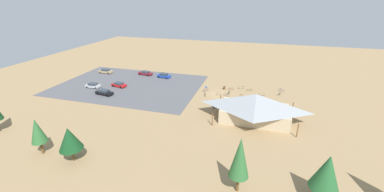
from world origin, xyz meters
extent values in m
plane|color=#9E7F56|center=(0.00, 0.00, 0.00)|extent=(160.00, 160.00, 0.00)
cube|color=#56565B|center=(26.43, -0.15, 0.03)|extent=(40.86, 28.76, 0.05)
cube|color=#C6B28E|center=(-9.69, 11.77, 1.43)|extent=(13.83, 7.67, 2.86)
pyramid|color=#93999E|center=(-9.69, 11.77, 4.33)|extent=(16.29, 10.12, 2.94)
cylinder|color=brown|center=(-17.66, 6.89, 1.43)|extent=(0.20, 0.20, 2.86)
cylinder|color=brown|center=(-1.73, 6.89, 1.43)|extent=(0.20, 0.20, 2.86)
cylinder|color=brown|center=(-17.66, 16.65, 1.43)|extent=(0.20, 0.20, 2.86)
cylinder|color=brown|center=(-1.73, 16.65, 1.43)|extent=(0.20, 0.20, 2.86)
cylinder|color=brown|center=(-0.88, -4.34, 0.45)|extent=(0.60, 0.60, 0.90)
cylinder|color=#99999E|center=(3.36, 0.28, 1.10)|extent=(0.08, 0.08, 2.20)
cube|color=#1959B2|center=(3.36, 0.28, 1.90)|extent=(0.56, 0.04, 0.40)
cylinder|color=brown|center=(-8.47, 33.02, 1.25)|extent=(0.43, 0.43, 2.50)
cone|color=#2D6633|center=(-8.47, 33.02, 5.37)|extent=(2.65, 2.65, 5.74)
cylinder|color=brown|center=(17.24, 33.68, 1.09)|extent=(0.37, 0.37, 2.18)
cone|color=#14421E|center=(17.24, 33.68, 4.03)|extent=(3.58, 3.58, 3.71)
cone|color=#235B2D|center=(-18.88, 31.84, 4.52)|extent=(3.55, 3.55, 4.77)
cylinder|color=brown|center=(23.56, 33.51, 1.11)|extent=(0.44, 0.44, 2.23)
cone|color=#2D6633|center=(23.56, 33.51, 4.30)|extent=(2.48, 2.48, 4.14)
torus|color=black|center=(-2.75, -1.59, 0.33)|extent=(0.25, 0.64, 0.66)
torus|color=black|center=(-2.45, -0.69, 0.33)|extent=(0.25, 0.64, 0.66)
cylinder|color=black|center=(-2.60, -1.14, 0.44)|extent=(0.31, 0.84, 0.04)
cylinder|color=black|center=(-2.65, -1.30, 0.55)|extent=(0.04, 0.04, 0.44)
cube|color=black|center=(-2.65, -1.30, 0.77)|extent=(0.14, 0.22, 0.05)
cylinder|color=black|center=(-2.48, -0.78, 0.56)|extent=(0.04, 0.04, 0.46)
cylinder|color=black|center=(-2.48, -0.78, 0.80)|extent=(0.47, 0.18, 0.03)
torus|color=black|center=(-5.82, -6.31, 0.33)|extent=(0.64, 0.21, 0.66)
torus|color=black|center=(-4.80, -6.03, 0.33)|extent=(0.64, 0.21, 0.66)
cylinder|color=silver|center=(-5.31, -6.17, 0.44)|extent=(0.94, 0.29, 0.04)
cylinder|color=silver|center=(-5.50, -6.22, 0.51)|extent=(0.04, 0.04, 0.36)
cube|color=black|center=(-5.50, -6.22, 0.69)|extent=(0.21, 0.13, 0.05)
cylinder|color=silver|center=(-4.91, -6.06, 0.56)|extent=(0.04, 0.04, 0.46)
cylinder|color=black|center=(-4.91, -6.06, 0.79)|extent=(0.16, 0.47, 0.03)
torus|color=black|center=(3.35, 1.42, 0.35)|extent=(0.26, 0.67, 0.70)
torus|color=black|center=(3.03, 2.37, 0.35)|extent=(0.26, 0.67, 0.70)
cylinder|color=#1E7F38|center=(3.19, 1.90, 0.46)|extent=(0.33, 0.89, 0.04)
cylinder|color=#1E7F38|center=(3.25, 1.72, 0.57)|extent=(0.04, 0.04, 0.43)
cube|color=black|center=(3.25, 1.72, 0.78)|extent=(0.14, 0.22, 0.05)
cylinder|color=#1E7F38|center=(3.06, 2.28, 0.56)|extent=(0.04, 0.04, 0.42)
cylinder|color=black|center=(3.06, 2.28, 0.77)|extent=(0.46, 0.19, 0.03)
torus|color=black|center=(-8.27, -5.00, 0.32)|extent=(0.64, 0.18, 0.65)
torus|color=black|center=(-7.32, -4.78, 0.32)|extent=(0.64, 0.18, 0.65)
cylinder|color=yellow|center=(-7.79, -4.89, 0.43)|extent=(0.88, 0.24, 0.04)
cylinder|color=yellow|center=(-7.96, -4.93, 0.54)|extent=(0.04, 0.04, 0.43)
cube|color=black|center=(-7.96, -4.93, 0.76)|extent=(0.21, 0.12, 0.05)
cylinder|color=yellow|center=(-7.41, -4.81, 0.54)|extent=(0.04, 0.04, 0.43)
cylinder|color=black|center=(-7.41, -4.81, 0.75)|extent=(0.14, 0.47, 0.03)
torus|color=black|center=(-0.38, 0.17, 0.34)|extent=(0.44, 0.57, 0.69)
torus|color=black|center=(0.25, 1.01, 0.34)|extent=(0.44, 0.57, 0.69)
cylinder|color=#B7B7BC|center=(-0.07, 0.59, 0.46)|extent=(0.61, 0.79, 0.04)
cylinder|color=#B7B7BC|center=(-0.18, 0.44, 0.56)|extent=(0.04, 0.04, 0.43)
cube|color=black|center=(-0.18, 0.44, 0.77)|extent=(0.18, 0.21, 0.05)
cylinder|color=#B7B7BC|center=(0.18, 0.93, 0.58)|extent=(0.04, 0.04, 0.48)
cylinder|color=black|center=(0.18, 0.93, 0.82)|extent=(0.40, 0.31, 0.03)
torus|color=black|center=(-6.43, 0.74, 0.36)|extent=(0.50, 0.58, 0.73)
torus|color=black|center=(-5.76, -0.03, 0.36)|extent=(0.50, 0.58, 0.73)
cylinder|color=orange|center=(-6.09, 0.36, 0.48)|extent=(0.64, 0.74, 0.04)
cylinder|color=orange|center=(-6.21, 0.49, 0.59)|extent=(0.04, 0.04, 0.46)
cube|color=black|center=(-6.21, 0.49, 0.82)|extent=(0.19, 0.20, 0.05)
cylinder|color=orange|center=(-5.83, 0.04, 0.60)|extent=(0.04, 0.04, 0.47)
cylinder|color=black|center=(-5.83, 0.04, 0.84)|extent=(0.39, 0.34, 0.03)
torus|color=black|center=(-15.73, -7.34, 0.36)|extent=(0.62, 0.44, 0.72)
torus|color=black|center=(-16.62, -6.72, 0.36)|extent=(0.62, 0.44, 0.72)
cylinder|color=#2347B7|center=(-16.17, -7.03, 0.48)|extent=(0.84, 0.59, 0.04)
cylinder|color=#2347B7|center=(-16.01, -7.14, 0.56)|extent=(0.04, 0.04, 0.39)
cube|color=black|center=(-16.01, -7.14, 0.75)|extent=(0.21, 0.18, 0.05)
cylinder|color=#2347B7|center=(-16.53, -6.78, 0.59)|extent=(0.04, 0.04, 0.45)
cylinder|color=black|center=(-16.53, -6.78, 0.81)|extent=(0.30, 0.41, 0.03)
torus|color=black|center=(-2.32, -3.95, 0.34)|extent=(0.62, 0.35, 0.67)
torus|color=black|center=(-3.25, -4.44, 0.34)|extent=(0.62, 0.35, 0.67)
cylinder|color=red|center=(-2.79, -4.19, 0.45)|extent=(0.87, 0.48, 0.04)
cylinder|color=red|center=(-2.62, -4.11, 0.54)|extent=(0.04, 0.04, 0.41)
cube|color=black|center=(-2.62, -4.11, 0.74)|extent=(0.21, 0.16, 0.05)
cylinder|color=red|center=(-3.16, -4.39, 0.55)|extent=(0.04, 0.04, 0.43)
cylinder|color=black|center=(-3.16, -4.39, 0.76)|extent=(0.25, 0.44, 0.03)
torus|color=black|center=(4.15, -1.17, 0.37)|extent=(0.53, 0.58, 0.75)
torus|color=black|center=(3.45, -1.94, 0.37)|extent=(0.53, 0.58, 0.75)
cylinder|color=#722D9E|center=(3.80, -1.55, 0.50)|extent=(0.66, 0.73, 0.04)
cylinder|color=#722D9E|center=(3.92, -1.42, 0.61)|extent=(0.04, 0.04, 0.46)
cube|color=black|center=(3.92, -1.42, 0.84)|extent=(0.19, 0.20, 0.05)
cylinder|color=#722D9E|center=(3.52, -1.86, 0.63)|extent=(0.04, 0.04, 0.50)
cylinder|color=black|center=(3.52, -1.86, 0.88)|extent=(0.38, 0.35, 0.03)
torus|color=black|center=(-15.84, -4.54, 0.37)|extent=(0.40, 0.67, 0.74)
torus|color=black|center=(-15.34, -3.67, 0.37)|extent=(0.40, 0.67, 0.74)
cylinder|color=#197A7F|center=(-15.59, -4.11, 0.49)|extent=(0.49, 0.82, 0.04)
cylinder|color=#197A7F|center=(-15.68, -4.26, 0.59)|extent=(0.04, 0.04, 0.44)
cube|color=black|center=(-15.68, -4.26, 0.81)|extent=(0.17, 0.21, 0.05)
cylinder|color=#197A7F|center=(-15.39, -3.76, 0.61)|extent=(0.04, 0.04, 0.49)
cylinder|color=black|center=(-15.39, -3.76, 0.86)|extent=(0.43, 0.26, 0.03)
torus|color=black|center=(-1.67, 0.40, 0.37)|extent=(0.73, 0.24, 0.74)
torus|color=black|center=(-2.62, 0.66, 0.37)|extent=(0.73, 0.24, 0.74)
cylinder|color=black|center=(-2.14, 0.53, 0.50)|extent=(0.88, 0.28, 0.04)
cylinder|color=black|center=(-1.97, 0.48, 0.60)|extent=(0.04, 0.04, 0.45)
cube|color=black|center=(-1.97, 0.48, 0.83)|extent=(0.21, 0.13, 0.05)
cylinder|color=black|center=(-2.52, 0.63, 0.60)|extent=(0.04, 0.04, 0.46)
cylinder|color=black|center=(-2.52, 0.63, 0.83)|extent=(0.16, 0.47, 0.03)
torus|color=black|center=(-11.46, -2.48, 0.36)|extent=(0.64, 0.38, 0.71)
torus|color=black|center=(-10.51, -1.95, 0.36)|extent=(0.64, 0.38, 0.71)
cylinder|color=silver|center=(-10.99, -2.22, 0.48)|extent=(0.89, 0.51, 0.04)
cylinder|color=silver|center=(-11.16, -2.31, 0.56)|extent=(0.04, 0.04, 0.41)
cube|color=black|center=(-11.16, -2.31, 0.77)|extent=(0.21, 0.17, 0.05)
cylinder|color=silver|center=(-10.61, -2.01, 0.58)|extent=(0.04, 0.04, 0.44)
cylinder|color=black|center=(-10.61, -2.01, 0.80)|extent=(0.26, 0.44, 0.03)
cube|color=black|center=(28.96, 8.49, 0.59)|extent=(4.96, 2.48, 0.64)
cube|color=#2D3842|center=(28.96, 8.49, 1.17)|extent=(2.86, 1.96, 0.52)
cylinder|color=black|center=(30.67, 9.04, 0.37)|extent=(0.67, 0.31, 0.64)
cylinder|color=black|center=(30.44, 7.47, 0.37)|extent=(0.67, 0.31, 0.64)
cylinder|color=black|center=(27.48, 9.51, 0.37)|extent=(0.67, 0.31, 0.64)
cylinder|color=black|center=(27.25, 7.94, 0.37)|extent=(0.67, 0.31, 0.64)
cube|color=maroon|center=(26.25, -10.19, 0.58)|extent=(4.87, 2.34, 0.62)
cube|color=#2D3842|center=(26.25, -10.19, 1.12)|extent=(2.80, 1.86, 0.46)
cylinder|color=black|center=(27.93, -9.66, 0.37)|extent=(0.66, 0.30, 0.64)
cylinder|color=black|center=(27.73, -11.16, 0.37)|extent=(0.66, 0.30, 0.64)
cylinder|color=black|center=(24.78, -9.23, 0.37)|extent=(0.66, 0.30, 0.64)
cylinder|color=black|center=(24.58, -10.73, 0.37)|extent=(0.66, 0.30, 0.64)
cube|color=#BCBCC1|center=(35.22, 4.74, 0.57)|extent=(4.23, 1.78, 0.59)
cube|color=#2D3842|center=(35.22, 4.74, 1.11)|extent=(2.38, 1.56, 0.49)
cylinder|color=black|center=(36.66, 5.49, 0.37)|extent=(0.64, 0.22, 0.64)
cylinder|color=black|center=(36.65, 3.96, 0.37)|extent=(0.64, 0.22, 0.64)
cylinder|color=black|center=(33.79, 5.51, 0.37)|extent=(0.64, 0.22, 0.64)
cylinder|color=black|center=(33.78, 3.98, 0.37)|extent=(0.64, 0.22, 0.64)
cube|color=tan|center=(40.07, -8.36, 0.60)|extent=(4.81, 2.01, 0.66)
cube|color=#2D3842|center=(40.07, -8.36, 1.17)|extent=(2.72, 1.69, 0.50)
cylinder|color=black|center=(41.72, -7.68, 0.37)|extent=(0.65, 0.25, 0.64)
cylinder|color=black|center=(41.63, -9.21, 0.37)|extent=(0.65, 0.25, 0.64)
cylinder|color=black|center=(38.51, -7.51, 0.37)|extent=(0.65, 0.25, 0.64)
cylinder|color=black|center=(38.43, -9.04, 0.37)|extent=(0.65, 0.25, 0.64)
cube|color=#1E42B2|center=(19.28, -9.26, 0.59)|extent=(4.44, 2.44, 0.64)
cube|color=#2D3842|center=(19.28, -9.26, 1.20)|extent=(2.57, 1.94, 0.58)
cylinder|color=black|center=(20.82, -8.70, 0.37)|extent=(0.67, 0.32, 0.64)
cylinder|color=black|center=(20.57, -10.27, 0.37)|extent=(0.67, 0.32, 0.64)
cylinder|color=black|center=(17.99, -8.25, 0.37)|extent=(0.67, 0.32, 0.64)
cylinder|color=black|center=(17.74, -9.82, 0.37)|extent=(0.67, 0.32, 0.64)
cube|color=red|center=(28.56, 2.05, 0.56)|extent=(4.58, 2.66, 0.58)
cube|color=#2D3842|center=(28.56, 2.05, 1.08)|extent=(2.68, 2.07, 0.46)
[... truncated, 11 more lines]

